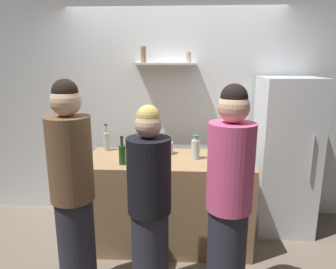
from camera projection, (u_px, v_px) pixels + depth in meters
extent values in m
cube|color=white|center=(175.00, 111.00, 3.78)|extent=(4.80, 0.10, 2.60)
cube|color=silver|center=(165.00, 64.00, 3.50)|extent=(0.71, 0.22, 0.02)
cylinder|color=olive|center=(143.00, 54.00, 3.49)|extent=(0.06, 0.06, 0.18)
cylinder|color=beige|center=(188.00, 57.00, 3.47)|extent=(0.08, 0.08, 0.12)
cube|color=silver|center=(285.00, 156.00, 3.43)|extent=(0.61, 0.59, 1.73)
cylinder|color=#99999E|center=(312.00, 158.00, 3.09)|extent=(0.02, 0.02, 0.45)
cube|color=#9E7A51|center=(168.00, 201.00, 3.24)|extent=(1.66, 0.73, 0.93)
cube|color=gray|center=(231.00, 152.00, 3.27)|extent=(0.34, 0.24, 0.05)
cylinder|color=#B2B2B7|center=(168.00, 148.00, 3.26)|extent=(0.12, 0.12, 0.13)
cylinder|color=silver|center=(170.00, 142.00, 3.25)|extent=(0.01, 0.01, 0.18)
cylinder|color=silver|center=(170.00, 142.00, 3.25)|extent=(0.01, 0.02, 0.19)
cylinder|color=silver|center=(168.00, 142.00, 3.25)|extent=(0.03, 0.04, 0.17)
cylinder|color=silver|center=(168.00, 143.00, 3.25)|extent=(0.01, 0.04, 0.15)
cylinder|color=silver|center=(166.00, 143.00, 3.25)|extent=(0.01, 0.02, 0.15)
cylinder|color=silver|center=(167.00, 142.00, 3.26)|extent=(0.02, 0.01, 0.18)
cylinder|color=silver|center=(169.00, 143.00, 3.24)|extent=(0.03, 0.04, 0.16)
cylinder|color=#472814|center=(239.00, 157.00, 2.80)|extent=(0.08, 0.08, 0.24)
cylinder|color=#472814|center=(239.00, 139.00, 2.76)|extent=(0.03, 0.03, 0.08)
cylinder|color=maroon|center=(240.00, 134.00, 2.75)|extent=(0.04, 0.04, 0.02)
cylinder|color=#B2BFB2|center=(107.00, 142.00, 3.39)|extent=(0.07, 0.07, 0.19)
cylinder|color=#B2BFB2|center=(106.00, 129.00, 3.35)|extent=(0.03, 0.03, 0.09)
cylinder|color=#333333|center=(106.00, 125.00, 3.34)|extent=(0.03, 0.03, 0.02)
cylinder|color=#19471E|center=(122.00, 155.00, 2.93)|extent=(0.07, 0.07, 0.18)
cylinder|color=#19471E|center=(122.00, 142.00, 2.90)|extent=(0.03, 0.03, 0.08)
cylinder|color=black|center=(122.00, 137.00, 2.89)|extent=(0.03, 0.03, 0.02)
cylinder|color=silver|center=(195.00, 150.00, 3.09)|extent=(0.08, 0.08, 0.19)
cylinder|color=silver|center=(196.00, 139.00, 3.06)|extent=(0.05, 0.05, 0.03)
cylinder|color=#268C3F|center=(196.00, 136.00, 3.06)|extent=(0.05, 0.05, 0.02)
cylinder|color=#262633|center=(150.00, 253.00, 2.51)|extent=(0.30, 0.30, 0.75)
cylinder|color=black|center=(149.00, 176.00, 2.36)|extent=(0.34, 0.34, 0.59)
sphere|color=#D8AD8C|center=(148.00, 125.00, 2.26)|extent=(0.20, 0.20, 0.20)
sphere|color=#D8B759|center=(148.00, 116.00, 2.25)|extent=(0.17, 0.17, 0.17)
cylinder|color=#262633|center=(226.00, 257.00, 2.40)|extent=(0.30, 0.30, 0.83)
cylinder|color=#D14C7F|center=(231.00, 167.00, 2.23)|extent=(0.34, 0.34, 0.65)
sphere|color=#D8AD8C|center=(234.00, 107.00, 2.13)|extent=(0.22, 0.22, 0.22)
sphere|color=black|center=(234.00, 97.00, 2.11)|extent=(0.19, 0.19, 0.19)
cylinder|color=#262633|center=(77.00, 246.00, 2.54)|extent=(0.30, 0.30, 0.84)
cylinder|color=brown|center=(70.00, 159.00, 2.36)|extent=(0.34, 0.34, 0.66)
sphere|color=#D8AD8C|center=(66.00, 101.00, 2.26)|extent=(0.23, 0.23, 0.23)
sphere|color=black|center=(65.00, 92.00, 2.24)|extent=(0.19, 0.19, 0.19)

